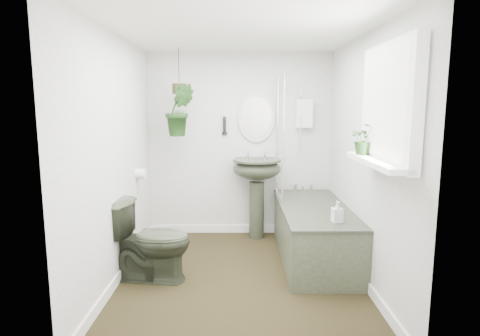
{
  "coord_description": "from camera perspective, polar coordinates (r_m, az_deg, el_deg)",
  "views": [
    {
      "loc": [
        -0.01,
        -3.67,
        1.65
      ],
      "look_at": [
        0.0,
        0.15,
        1.05
      ],
      "focal_mm": 30.0,
      "sensor_mm": 36.0,
      "label": 1
    }
  ],
  "objects": [
    {
      "name": "floor",
      "position": [
        4.03,
        0.01,
        -15.42
      ],
      "size": [
        2.3,
        2.8,
        0.02
      ],
      "primitive_type": "cube",
      "color": "black",
      "rests_on": "ground"
    },
    {
      "name": "ceiling",
      "position": [
        3.73,
        0.01,
        19.12
      ],
      "size": [
        2.3,
        2.8,
        0.02
      ],
      "primitive_type": "cube",
      "color": "white",
      "rests_on": "ground"
    },
    {
      "name": "wall_back",
      "position": [
        5.1,
        -0.04,
        3.3
      ],
      "size": [
        2.3,
        0.02,
        2.3
      ],
      "primitive_type": "cube",
      "color": "silver",
      "rests_on": "ground"
    },
    {
      "name": "wall_front",
      "position": [
        2.31,
        0.11,
        -3.53
      ],
      "size": [
        2.3,
        0.02,
        2.3
      ],
      "primitive_type": "cube",
      "color": "silver",
      "rests_on": "ground"
    },
    {
      "name": "wall_left",
      "position": [
        3.88,
        -17.4,
        1.11
      ],
      "size": [
        0.02,
        2.8,
        2.3
      ],
      "primitive_type": "cube",
      "color": "silver",
      "rests_on": "ground"
    },
    {
      "name": "wall_right",
      "position": [
        3.88,
        17.39,
        1.12
      ],
      "size": [
        0.02,
        2.8,
        2.3
      ],
      "primitive_type": "cube",
      "color": "silver",
      "rests_on": "ground"
    },
    {
      "name": "skirting",
      "position": [
        4.0,
        0.01,
        -14.63
      ],
      "size": [
        2.3,
        2.8,
        0.1
      ],
      "primitive_type": "cube",
      "color": "white",
      "rests_on": "floor"
    },
    {
      "name": "bathtub",
      "position": [
        4.46,
        10.45,
        -8.98
      ],
      "size": [
        0.72,
        1.72,
        0.58
      ],
      "primitive_type": null,
      "color": "#2D3325",
      "rests_on": "floor"
    },
    {
      "name": "bath_screen",
      "position": [
        4.7,
        5.73,
        4.36
      ],
      "size": [
        0.04,
        0.72,
        1.4
      ],
      "primitive_type": null,
      "color": "silver",
      "rests_on": "bathtub"
    },
    {
      "name": "shower_box",
      "position": [
        5.08,
        9.11,
        7.68
      ],
      "size": [
        0.2,
        0.1,
        0.35
      ],
      "primitive_type": "cube",
      "color": "white",
      "rests_on": "wall_back"
    },
    {
      "name": "oval_mirror",
      "position": [
        5.05,
        2.36,
        7.21
      ],
      "size": [
        0.46,
        0.03,
        0.62
      ],
      "primitive_type": "ellipsoid",
      "color": "beige",
      "rests_on": "wall_back"
    },
    {
      "name": "wall_sconce",
      "position": [
        5.04,
        -2.22,
        6.07
      ],
      "size": [
        0.04,
        0.04,
        0.22
      ],
      "primitive_type": "cylinder",
      "color": "black",
      "rests_on": "wall_back"
    },
    {
      "name": "toilet_roll_holder",
      "position": [
        4.57,
        -13.97,
        -0.8
      ],
      "size": [
        0.11,
        0.11,
        0.11
      ],
      "primitive_type": "cylinder",
      "rotation": [
        0.0,
        1.57,
        0.0
      ],
      "color": "white",
      "rests_on": "wall_left"
    },
    {
      "name": "window_recess",
      "position": [
        3.17,
        20.41,
        8.38
      ],
      "size": [
        0.08,
        1.0,
        0.9
      ],
      "primitive_type": "cube",
      "color": "white",
      "rests_on": "wall_right"
    },
    {
      "name": "window_sill",
      "position": [
        3.17,
        18.81,
        0.84
      ],
      "size": [
        0.18,
        1.0,
        0.04
      ],
      "primitive_type": "cube",
      "color": "white",
      "rests_on": "wall_right"
    },
    {
      "name": "window_blinds",
      "position": [
        3.15,
        19.63,
        8.42
      ],
      "size": [
        0.01,
        0.86,
        0.76
      ],
      "primitive_type": "cube",
      "color": "white",
      "rests_on": "wall_right"
    },
    {
      "name": "toilet",
      "position": [
        3.95,
        -12.62,
        -9.96
      ],
      "size": [
        0.81,
        0.52,
        0.77
      ],
      "primitive_type": "imported",
      "rotation": [
        0.0,
        0.0,
        1.44
      ],
      "color": "#2D3325",
      "rests_on": "floor"
    },
    {
      "name": "pedestal_sink",
      "position": [
        5.0,
        2.37,
        -4.34
      ],
      "size": [
        0.63,
        0.55,
        1.01
      ],
      "primitive_type": null,
      "rotation": [
        0.0,
        0.0,
        -0.09
      ],
      "color": "#2D3325",
      "rests_on": "floor"
    },
    {
      "name": "sill_plant",
      "position": [
        3.42,
        17.34,
        3.96
      ],
      "size": [
        0.27,
        0.24,
        0.25
      ],
      "primitive_type": "imported",
      "rotation": [
        0.0,
        0.0,
        -0.22
      ],
      "color": "black",
      "rests_on": "window_sill"
    },
    {
      "name": "hanging_plant",
      "position": [
        4.76,
        -8.58,
        8.15
      ],
      "size": [
        0.37,
        0.32,
        0.61
      ],
      "primitive_type": "imported",
      "rotation": [
        0.0,
        0.0,
        0.15
      ],
      "color": "black",
      "rests_on": "ceiling"
    },
    {
      "name": "soap_bottle",
      "position": [
        3.82,
        13.66,
        -6.07
      ],
      "size": [
        0.1,
        0.1,
        0.2
      ],
      "primitive_type": "imported",
      "rotation": [
        0.0,
        0.0,
        0.16
      ],
      "color": "black",
      "rests_on": "bathtub"
    },
    {
      "name": "hanging_pot",
      "position": [
        4.76,
        -8.65,
        11.06
      ],
      "size": [
        0.16,
        0.16,
        0.12
      ],
      "primitive_type": "cylinder",
      "color": "#302617",
      "rests_on": "ceiling"
    }
  ]
}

